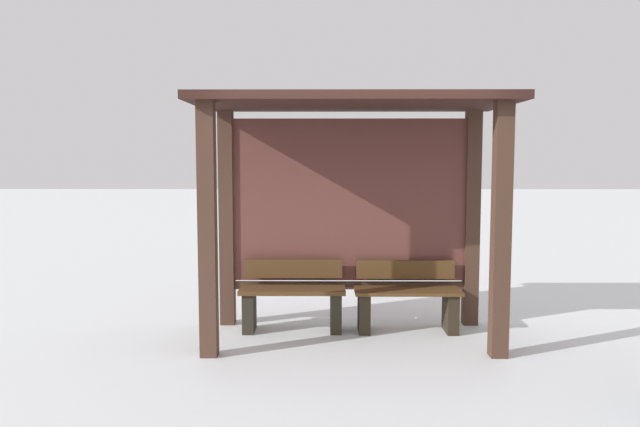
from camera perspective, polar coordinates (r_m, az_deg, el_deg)
name	(u,v)px	position (r m, az deg, el deg)	size (l,w,h in m)	color
ground_plane	(351,338)	(6.44, 2.88, -11.50)	(60.00, 60.00, 0.00)	silver
bus_shelter	(351,170)	(6.38, 2.87, 4.02)	(3.10, 1.52, 2.44)	#462E22
bench_left_inside	(293,299)	(6.62, -2.56, -7.91)	(1.12, 0.37, 0.75)	#4E331B
bench_center_inside	(407,300)	(6.68, 8.08, -7.97)	(1.12, 0.41, 0.74)	#51351A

